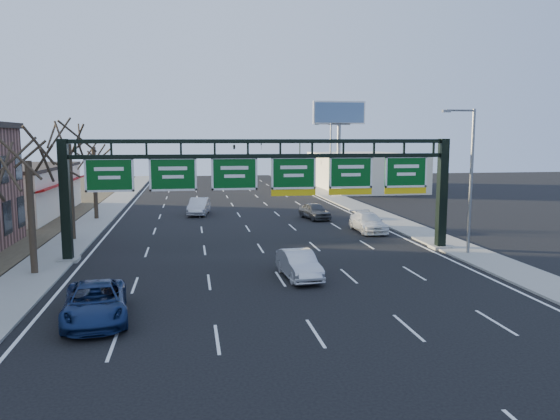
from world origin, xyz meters
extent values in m
plane|color=black|center=(0.00, 0.00, 0.00)|extent=(160.00, 160.00, 0.00)
cube|color=gray|center=(-12.80, 20.00, 0.06)|extent=(3.00, 120.00, 0.12)
cube|color=gray|center=(12.80, 20.00, 0.06)|extent=(3.00, 120.00, 0.12)
cube|color=white|center=(0.00, 20.00, 0.01)|extent=(21.60, 120.00, 0.01)
cube|color=black|center=(-11.70, 8.00, 3.60)|extent=(0.55, 0.55, 7.20)
cube|color=gray|center=(-11.70, 8.00, 0.10)|extent=(1.20, 1.20, 0.20)
cube|color=black|center=(11.70, 8.00, 3.60)|extent=(0.55, 0.55, 7.20)
cube|color=gray|center=(11.70, 8.00, 0.10)|extent=(1.20, 1.20, 0.20)
cube|color=black|center=(0.00, 8.00, 7.05)|extent=(23.40, 0.25, 0.25)
cube|color=black|center=(0.00, 8.00, 6.15)|extent=(23.40, 0.25, 0.25)
cube|color=#054915|center=(-9.17, 8.00, 5.10)|extent=(2.80, 0.10, 2.00)
cube|color=#054915|center=(-5.50, 8.00, 5.10)|extent=(2.80, 0.10, 2.00)
cube|color=#054915|center=(-1.83, 8.00, 5.10)|extent=(2.80, 0.10, 2.00)
cube|color=#054915|center=(1.83, 8.00, 5.10)|extent=(2.80, 0.10, 2.00)
cube|color=yellow|center=(1.83, 8.00, 3.88)|extent=(2.80, 0.10, 0.40)
cube|color=#054915|center=(5.50, 8.00, 5.10)|extent=(2.80, 0.10, 2.00)
cube|color=yellow|center=(5.50, 8.00, 3.88)|extent=(2.80, 0.10, 0.40)
cube|color=#054915|center=(9.17, 8.00, 5.10)|extent=(2.80, 0.10, 2.00)
cube|color=yellow|center=(9.17, 8.00, 3.88)|extent=(2.80, 0.10, 0.40)
cube|color=beige|center=(-21.50, 29.00, 2.20)|extent=(10.00, 18.00, 4.40)
cube|color=#332B26|center=(-21.50, 29.00, 4.55)|extent=(10.40, 18.40, 0.30)
cube|color=maroon|center=(-16.40, 29.00, 3.00)|extent=(1.20, 18.00, 0.40)
cube|color=beige|center=(20.00, 50.00, 2.50)|extent=(12.00, 20.00, 5.00)
cylinder|color=#31281B|center=(-12.80, 5.00, 3.16)|extent=(0.36, 0.36, 6.08)
cylinder|color=#31281B|center=(-12.80, 15.00, 3.54)|extent=(0.36, 0.36, 6.84)
cylinder|color=#31281B|center=(-12.80, 25.00, 3.35)|extent=(0.36, 0.36, 6.46)
cylinder|color=slate|center=(12.60, 6.00, 4.62)|extent=(0.20, 0.20, 9.00)
cylinder|color=slate|center=(11.70, 6.00, 9.02)|extent=(1.80, 0.12, 0.12)
cube|color=slate|center=(10.80, 6.00, 8.97)|extent=(0.50, 0.22, 0.15)
cylinder|color=slate|center=(12.60, 40.00, 4.62)|extent=(0.20, 0.20, 9.00)
cylinder|color=slate|center=(11.70, 40.00, 9.02)|extent=(1.80, 0.12, 0.12)
cube|color=slate|center=(10.80, 40.00, 8.97)|extent=(0.50, 0.22, 0.15)
cylinder|color=slate|center=(15.00, 45.00, 4.50)|extent=(0.50, 0.50, 9.00)
cube|color=slate|center=(15.00, 45.00, 9.00)|extent=(3.00, 0.30, 0.20)
cube|color=white|center=(15.00, 45.00, 10.50)|extent=(7.00, 0.30, 3.00)
cube|color=#4C6C99|center=(15.00, 44.80, 10.50)|extent=(6.60, 0.05, 2.60)
cylinder|color=black|center=(11.80, 55.00, 3.50)|extent=(0.18, 0.18, 7.00)
cylinder|color=black|center=(8.00, 55.00, 6.80)|extent=(7.60, 0.14, 0.14)
imported|color=black|center=(6.00, 55.00, 6.00)|extent=(0.20, 0.20, 1.00)
imported|color=black|center=(2.00, 55.00, 6.00)|extent=(0.54, 0.54, 1.62)
imported|color=navy|center=(-8.36, -3.13, 0.73)|extent=(3.09, 5.55, 1.47)
imported|color=#B4B4B9|center=(0.99, 2.06, 0.72)|extent=(1.86, 4.46, 1.43)
imported|color=white|center=(9.10, 15.07, 0.73)|extent=(2.07, 5.02, 1.45)
imported|color=#414347|center=(6.51, 22.24, 0.73)|extent=(2.47, 4.53, 1.46)
imported|color=silver|center=(-3.70, 26.72, 0.78)|extent=(2.38, 4.93, 1.56)
camera|label=1|loc=(-4.53, -25.16, 7.28)|focal=35.00mm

